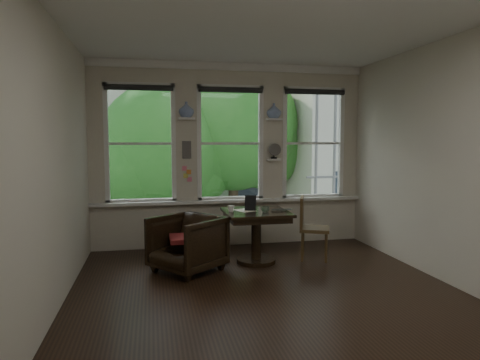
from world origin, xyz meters
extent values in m
plane|color=black|center=(0.00, 0.00, 0.00)|extent=(4.50, 4.50, 0.00)
plane|color=silver|center=(0.00, 0.00, 3.00)|extent=(4.50, 4.50, 0.00)
plane|color=beige|center=(0.00, 2.25, 1.50)|extent=(4.50, 0.00, 4.50)
plane|color=beige|center=(0.00, -2.25, 1.50)|extent=(4.50, 0.00, 4.50)
plane|color=beige|center=(-2.25, 0.00, 1.50)|extent=(0.00, 4.50, 4.50)
plane|color=beige|center=(2.25, 0.00, 1.50)|extent=(0.00, 4.50, 4.50)
cube|color=white|center=(-0.72, 2.15, 2.10)|extent=(0.26, 0.16, 0.03)
cube|color=white|center=(0.72, 2.15, 2.10)|extent=(0.26, 0.16, 0.03)
cube|color=#59544F|center=(-0.72, 2.18, 1.60)|extent=(0.14, 0.06, 0.28)
imported|color=white|center=(-0.72, 2.15, 2.24)|extent=(0.24, 0.24, 0.25)
imported|color=white|center=(0.72, 2.15, 2.24)|extent=(0.24, 0.24, 0.25)
imported|color=black|center=(-0.84, 0.87, 0.38)|extent=(1.15, 1.15, 0.75)
cube|color=maroon|center=(-0.84, 0.87, 0.45)|extent=(0.45, 0.45, 0.06)
imported|color=black|center=(0.52, 0.98, 0.76)|extent=(0.31, 0.21, 0.02)
imported|color=white|center=(-0.20, 1.07, 0.80)|extent=(0.12, 0.12, 0.09)
imported|color=white|center=(0.26, 0.95, 0.79)|extent=(0.11, 0.11, 0.09)
cube|color=black|center=(0.09, 1.14, 0.86)|extent=(0.18, 0.13, 0.22)
cube|color=silver|center=(0.01, 1.16, 0.75)|extent=(0.32, 0.36, 0.00)
camera|label=1|loc=(-1.28, -4.75, 1.75)|focal=32.00mm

